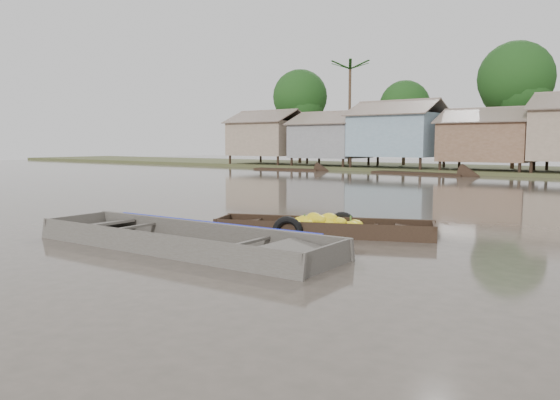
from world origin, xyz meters
The scene contains 4 objects.
ground centered at (0.00, 0.00, 0.00)m, with size 120.00×120.00×0.00m, color #464036.
banana_boat centered at (0.55, 1.31, 0.13)m, with size 5.17×3.10×0.73m.
viewer_boat centered at (-0.78, -1.81, 0.05)m, with size 7.03×2.11×0.56m.
distant_boats centered at (-0.78, 22.95, -0.05)m, with size 47.67×16.07×0.35m.
Camera 1 is at (7.36, -9.37, 2.13)m, focal length 35.00 mm.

